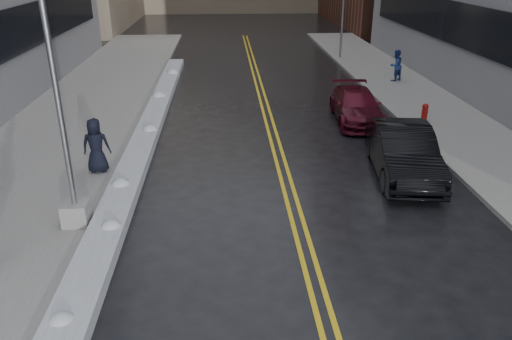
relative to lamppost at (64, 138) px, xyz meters
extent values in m
plane|color=black|center=(3.30, -2.00, -2.53)|extent=(160.00, 160.00, 0.00)
cube|color=gray|center=(-2.45, 8.00, -2.46)|extent=(5.50, 50.00, 0.15)
cube|color=gray|center=(13.30, 8.00, -2.46)|extent=(4.00, 50.00, 0.15)
cube|color=gold|center=(5.65, 8.00, -2.53)|extent=(0.12, 50.00, 0.01)
cube|color=gold|center=(5.95, 8.00, -2.53)|extent=(0.12, 50.00, 0.01)
cube|color=silver|center=(0.85, 6.00, -2.36)|extent=(0.90, 30.00, 0.34)
cube|color=gray|center=(0.00, 0.00, -2.08)|extent=(0.65, 0.65, 0.60)
cylinder|color=gray|center=(0.00, 0.00, 1.72)|extent=(0.14, 0.14, 7.00)
cylinder|color=maroon|center=(12.30, 8.00, -2.08)|extent=(0.24, 0.24, 0.60)
sphere|color=maroon|center=(12.30, 8.00, -1.78)|extent=(0.26, 0.26, 0.26)
cylinder|color=maroon|center=(12.30, 8.00, -2.03)|extent=(0.25, 0.10, 0.10)
cylinder|color=gray|center=(11.80, 22.00, 0.12)|extent=(0.14, 0.14, 5.00)
imported|color=black|center=(-0.20, 3.42, -1.50)|extent=(0.89, 0.60, 1.77)
imported|color=navy|center=(13.30, 15.07, -1.54)|extent=(1.03, 0.97, 1.69)
imported|color=black|center=(9.58, 2.86, -1.72)|extent=(2.28, 5.10, 1.63)
imported|color=#430A18|center=(9.52, 8.54, -1.87)|extent=(2.18, 4.72, 1.34)
camera|label=1|loc=(3.93, -11.67, 4.11)|focal=35.00mm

